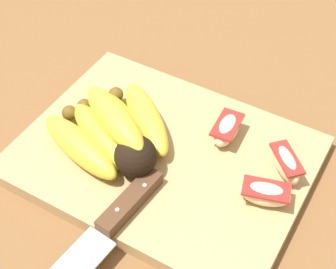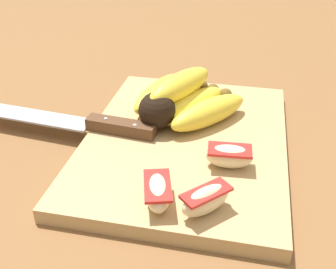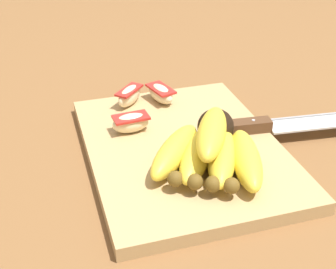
{
  "view_description": "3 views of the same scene",
  "coord_description": "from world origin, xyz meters",
  "px_view_note": "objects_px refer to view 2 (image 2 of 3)",
  "views": [
    {
      "loc": [
        -0.21,
        0.39,
        0.53
      ],
      "look_at": [
        0.01,
        0.01,
        0.05
      ],
      "focal_mm": 56.04,
      "sensor_mm": 36.0,
      "label": 1
    },
    {
      "loc": [
        -0.46,
        -0.06,
        0.32
      ],
      "look_at": [
        -0.01,
        0.03,
        0.03
      ],
      "focal_mm": 43.68,
      "sensor_mm": 36.0,
      "label": 2
    },
    {
      "loc": [
        0.56,
        -0.18,
        0.39
      ],
      "look_at": [
        0.01,
        -0.01,
        0.04
      ],
      "focal_mm": 50.37,
      "sensor_mm": 36.0,
      "label": 3
    }
  ],
  "objects_px": {
    "apple_wedge_middle": "(158,192)",
    "apple_wedge_far": "(229,156)",
    "banana_bunch": "(180,100)",
    "apple_wedge_near": "(206,200)",
    "chefs_knife": "(90,123)"
  },
  "relations": [
    {
      "from": "apple_wedge_far",
      "to": "banana_bunch",
      "type": "bearing_deg",
      "value": 35.48
    },
    {
      "from": "chefs_knife",
      "to": "banana_bunch",
      "type": "bearing_deg",
      "value": -62.47
    },
    {
      "from": "chefs_knife",
      "to": "apple_wedge_middle",
      "type": "relative_size",
      "value": 4.31
    },
    {
      "from": "apple_wedge_far",
      "to": "apple_wedge_near",
      "type": "bearing_deg",
      "value": 168.85
    },
    {
      "from": "apple_wedge_middle",
      "to": "apple_wedge_far",
      "type": "bearing_deg",
      "value": -40.19
    },
    {
      "from": "banana_bunch",
      "to": "apple_wedge_near",
      "type": "relative_size",
      "value": 3.09
    },
    {
      "from": "banana_bunch",
      "to": "apple_wedge_near",
      "type": "xyz_separation_m",
      "value": [
        -0.2,
        -0.07,
        -0.01
      ]
    },
    {
      "from": "banana_bunch",
      "to": "apple_wedge_middle",
      "type": "bearing_deg",
      "value": -176.51
    },
    {
      "from": "chefs_knife",
      "to": "apple_wedge_near",
      "type": "xyz_separation_m",
      "value": [
        -0.14,
        -0.19,
        0.01
      ]
    },
    {
      "from": "chefs_knife",
      "to": "apple_wedge_near",
      "type": "distance_m",
      "value": 0.23
    },
    {
      "from": "banana_bunch",
      "to": "apple_wedge_near",
      "type": "bearing_deg",
      "value": -162.19
    },
    {
      "from": "apple_wedge_middle",
      "to": "apple_wedge_far",
      "type": "xyz_separation_m",
      "value": [
        0.08,
        -0.07,
        0.0
      ]
    },
    {
      "from": "chefs_knife",
      "to": "apple_wedge_far",
      "type": "bearing_deg",
      "value": -104.78
    },
    {
      "from": "apple_wedge_middle",
      "to": "chefs_knife",
      "type": "bearing_deg",
      "value": 43.97
    },
    {
      "from": "apple_wedge_near",
      "to": "apple_wedge_far",
      "type": "xyz_separation_m",
      "value": [
        0.09,
        -0.02,
        -0.0
      ]
    }
  ]
}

